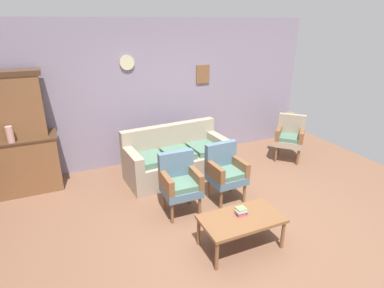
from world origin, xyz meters
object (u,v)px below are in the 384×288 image
object	(u,v)px
armchair_row_middle	(225,170)
side_cabinet	(23,164)
book_stack_on_table	(241,211)
vase_on_cabinet	(10,134)
armchair_by_doorway	(180,181)
coffee_table	(241,221)
floral_couch	(176,159)
floor_vase_by_wall	(288,129)
wingback_chair_by_fireplace	(290,136)

from	to	relation	value
armchair_row_middle	side_cabinet	bearing A→B (deg)	151.26
side_cabinet	book_stack_on_table	size ratio (longest dim) A/B	8.19
vase_on_cabinet	armchair_by_doorway	world-z (taller)	vase_on_cabinet
side_cabinet	coffee_table	size ratio (longest dim) A/B	1.16
floral_couch	armchair_row_middle	bearing A→B (deg)	-68.68
side_cabinet	floor_vase_by_wall	distance (m)	5.35
book_stack_on_table	vase_on_cabinet	bearing A→B (deg)	137.19
armchair_by_doorway	armchair_row_middle	size ratio (longest dim) A/B	1.00
armchair_row_middle	floral_couch	bearing A→B (deg)	111.32
wingback_chair_by_fireplace	book_stack_on_table	bearing A→B (deg)	-141.41
wingback_chair_by_fireplace	coffee_table	size ratio (longest dim) A/B	0.90
armchair_row_middle	armchair_by_doorway	bearing A→B (deg)	-176.79
side_cabinet	book_stack_on_table	distance (m)	3.61
vase_on_cabinet	armchair_by_doorway	bearing A→B (deg)	-33.50
wingback_chair_by_fireplace	book_stack_on_table	size ratio (longest dim) A/B	6.38
coffee_table	book_stack_on_table	world-z (taller)	book_stack_on_table
floral_couch	armchair_by_doorway	bearing A→B (deg)	-108.58
armchair_row_middle	floor_vase_by_wall	bearing A→B (deg)	30.84
wingback_chair_by_fireplace	coffee_table	bearing A→B (deg)	-140.88
floral_couch	wingback_chair_by_fireplace	bearing A→B (deg)	-5.35
armchair_by_doorway	wingback_chair_by_fireplace	world-z (taller)	same
floral_couch	wingback_chair_by_fireplace	distance (m)	2.37
floor_vase_by_wall	wingback_chair_by_fireplace	bearing A→B (deg)	-128.71
wingback_chair_by_fireplace	book_stack_on_table	distance (m)	2.94
armchair_row_middle	wingback_chair_by_fireplace	distance (m)	2.12
wingback_chair_by_fireplace	book_stack_on_table	xyz separation A→B (m)	(-2.30, -1.83, -0.04)
vase_on_cabinet	coffee_table	world-z (taller)	vase_on_cabinet
vase_on_cabinet	floor_vase_by_wall	bearing A→B (deg)	0.94
side_cabinet	wingback_chair_by_fireplace	size ratio (longest dim) A/B	1.28
floral_couch	book_stack_on_table	world-z (taller)	floral_couch
side_cabinet	armchair_by_doorway	size ratio (longest dim) A/B	1.28
floral_couch	armchair_row_middle	world-z (taller)	same
armchair_by_doorway	floor_vase_by_wall	bearing A→B (deg)	25.08
wingback_chair_by_fireplace	coffee_table	world-z (taller)	wingback_chair_by_fireplace
book_stack_on_table	side_cabinet	bearing A→B (deg)	134.33
floral_couch	wingback_chair_by_fireplace	size ratio (longest dim) A/B	2.07
side_cabinet	book_stack_on_table	bearing A→B (deg)	-45.67
side_cabinet	floor_vase_by_wall	bearing A→B (deg)	-1.07
side_cabinet	vase_on_cabinet	distance (m)	0.62
side_cabinet	armchair_row_middle	bearing A→B (deg)	-28.74
armchair_row_middle	coffee_table	size ratio (longest dim) A/B	0.90
side_cabinet	coffee_table	xyz separation A→B (m)	(2.49, -2.65, -0.09)
wingback_chair_by_fireplace	floor_vase_by_wall	xyz separation A→B (m)	(0.52, 0.65, -0.13)
floral_couch	book_stack_on_table	bearing A→B (deg)	-88.34
side_cabinet	armchair_by_doorway	bearing A→B (deg)	-37.63
coffee_table	floor_vase_by_wall	distance (m)	3.82
floral_couch	floor_vase_by_wall	xyz separation A→B (m)	(2.88, 0.43, 0.04)
wingback_chair_by_fireplace	side_cabinet	bearing A→B (deg)	171.14
wingback_chair_by_fireplace	floor_vase_by_wall	size ratio (longest dim) A/B	1.21
book_stack_on_table	floor_vase_by_wall	world-z (taller)	floor_vase_by_wall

